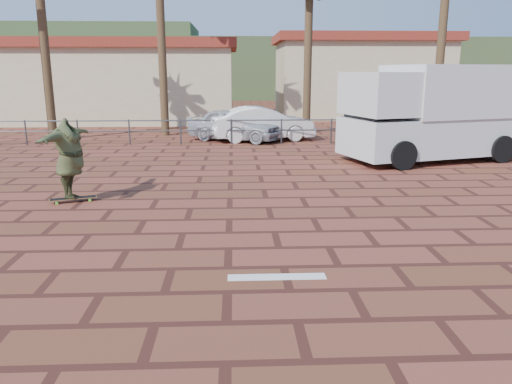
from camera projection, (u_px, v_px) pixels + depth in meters
ground at (229, 249)px, 8.24m from camera, size 120.00×120.00×0.00m
paint_stripe at (277, 277)px, 7.10m from camera, size 1.40×0.22×0.01m
guardrail at (231, 127)px, 19.72m from camera, size 24.06×0.06×1.00m
building_west at (128, 81)px, 28.79m from camera, size 12.60×7.60×4.50m
building_east at (359, 76)px, 31.27m from camera, size 10.60×6.60×5.00m
hill_front at (232, 69)px, 56.05m from camera, size 70.00×18.00×6.00m
hill_back at (52, 61)px, 60.69m from camera, size 35.00×14.00×8.00m
longboard at (73, 199)px, 11.13m from camera, size 1.02×0.53×0.10m
skateboarder at (70, 159)px, 10.91m from camera, size 0.91×2.25×1.78m
campervan at (436, 111)px, 16.10m from camera, size 6.31×4.00×3.04m
car_silver at (235, 125)px, 20.70m from camera, size 4.24×3.15×1.34m
car_white at (263, 124)px, 20.74m from camera, size 4.47×2.25×1.41m
street_sign at (399, 109)px, 17.84m from camera, size 0.43×0.14×2.16m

